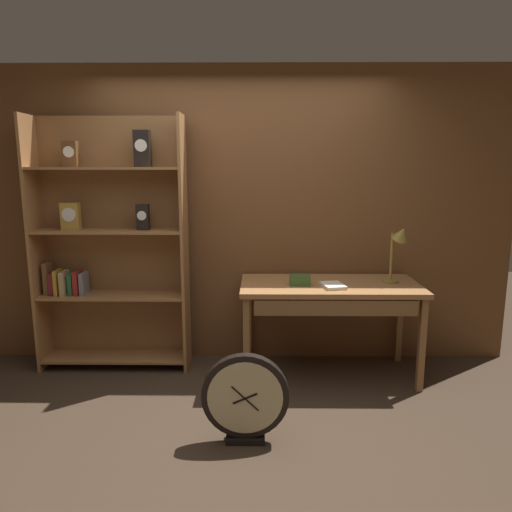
{
  "coord_description": "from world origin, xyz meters",
  "views": [
    {
      "loc": [
        0.17,
        -2.76,
        1.74
      ],
      "look_at": [
        0.13,
        0.63,
        1.09
      ],
      "focal_mm": 32.84,
      "sensor_mm": 36.0,
      "label": 1
    }
  ],
  "objects": [
    {
      "name": "ground_plane",
      "position": [
        0.0,
        0.0,
        0.0
      ],
      "size": [
        10.0,
        10.0,
        0.0
      ],
      "primitive_type": "plane",
      "color": "#3D2D21"
    },
    {
      "name": "open_repair_manual",
      "position": [
        0.74,
        0.86,
        0.81
      ],
      "size": [
        0.2,
        0.25,
        0.02
      ],
      "primitive_type": "cube",
      "rotation": [
        0.0,
        0.0,
        0.2
      ],
      "color": "silver",
      "rests_on": "workbench"
    },
    {
      "name": "workbench",
      "position": [
        0.74,
        0.96,
        0.71
      ],
      "size": [
        1.46,
        0.7,
        0.8
      ],
      "color": "#9E6B3D",
      "rests_on": "ground"
    },
    {
      "name": "back_wood_panel",
      "position": [
        0.0,
        1.39,
        1.3
      ],
      "size": [
        4.8,
        0.05,
        2.6
      ],
      "primitive_type": "cube",
      "color": "brown",
      "rests_on": "ground"
    },
    {
      "name": "bookshelf",
      "position": [
        -1.13,
        1.17,
        1.06
      ],
      "size": [
        1.28,
        0.31,
        2.16
      ],
      "color": "#9E6B3D",
      "rests_on": "ground"
    },
    {
      "name": "toolbox_small",
      "position": [
        0.48,
        0.93,
        0.84
      ],
      "size": [
        0.16,
        0.11,
        0.08
      ],
      "primitive_type": "cube",
      "color": "#2D5123",
      "rests_on": "workbench"
    },
    {
      "name": "desk_lamp",
      "position": [
        1.29,
        0.99,
        1.13
      ],
      "size": [
        0.22,
        0.22,
        0.49
      ],
      "color": "olive",
      "rests_on": "workbench"
    },
    {
      "name": "round_clock_large",
      "position": [
        0.07,
        -0.03,
        0.3
      ],
      "size": [
        0.55,
        0.11,
        0.59
      ],
      "color": "black",
      "rests_on": "ground"
    }
  ]
}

